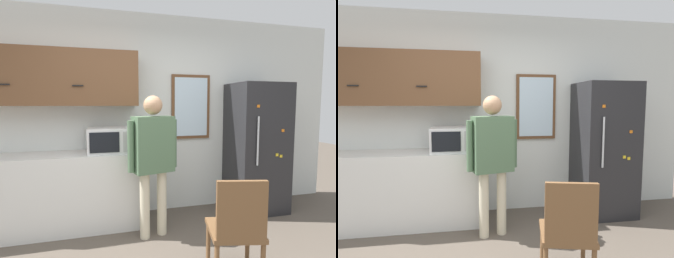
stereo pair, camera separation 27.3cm
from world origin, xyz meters
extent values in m
cube|color=silver|center=(0.00, 2.02, 1.35)|extent=(6.00, 0.06, 2.70)
cube|color=silver|center=(-1.13, 1.71, 0.46)|extent=(2.14, 0.55, 0.91)
cube|color=brown|center=(-1.13, 1.81, 1.81)|extent=(2.14, 0.35, 0.66)
cube|color=black|center=(-1.50, 1.63, 1.71)|extent=(0.12, 0.01, 0.01)
cube|color=black|center=(-0.75, 1.63, 1.71)|extent=(0.12, 0.01, 0.01)
cube|color=white|center=(-0.43, 1.71, 1.06)|extent=(0.47, 0.42, 0.30)
cube|color=black|center=(-0.47, 1.49, 1.06)|extent=(0.33, 0.01, 0.23)
cube|color=#B2B2B2|center=(-0.23, 1.49, 1.06)|extent=(0.07, 0.01, 0.24)
cylinder|color=beige|center=(-0.06, 1.25, 0.37)|extent=(0.11, 0.11, 0.75)
cylinder|color=beige|center=(0.15, 1.30, 0.37)|extent=(0.11, 0.11, 0.75)
cube|color=#4C6B4C|center=(0.05, 1.27, 1.06)|extent=(0.48, 0.32, 0.62)
sphere|color=tan|center=(0.05, 1.27, 1.49)|extent=(0.21, 0.21, 0.21)
cylinder|color=#4C6B4C|center=(-0.21, 1.21, 1.05)|extent=(0.07, 0.07, 0.55)
cylinder|color=#4C6B4C|center=(0.30, 1.33, 1.05)|extent=(0.07, 0.07, 0.55)
cube|color=#232326|center=(1.60, 1.67, 0.89)|extent=(0.72, 0.63, 1.78)
cylinder|color=silver|center=(1.41, 1.33, 1.03)|extent=(0.02, 0.02, 0.62)
cube|color=orange|center=(1.78, 1.35, 1.16)|extent=(0.04, 0.01, 0.04)
cube|color=yellow|center=(1.71, 1.35, 0.84)|extent=(0.04, 0.01, 0.04)
cube|color=yellow|center=(1.77, 1.35, 0.82)|extent=(0.04, 0.01, 0.04)
cube|color=orange|center=(1.41, 1.35, 1.47)|extent=(0.04, 0.01, 0.04)
cube|color=brown|center=(0.57, 0.39, 0.42)|extent=(0.52, 0.52, 0.04)
cylinder|color=brown|center=(0.79, 0.53, 0.20)|extent=(0.04, 0.04, 0.40)
cylinder|color=brown|center=(0.43, 0.61, 0.20)|extent=(0.04, 0.04, 0.40)
cube|color=brown|center=(0.52, 0.20, 0.68)|extent=(0.39, 0.13, 0.47)
cube|color=brown|center=(0.73, 1.98, 1.46)|extent=(0.56, 0.04, 0.90)
cube|color=silver|center=(0.73, 1.96, 1.46)|extent=(0.48, 0.01, 0.82)
camera|label=1|loc=(-0.53, -1.54, 1.49)|focal=28.00mm
camera|label=2|loc=(-0.26, -1.60, 1.49)|focal=28.00mm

